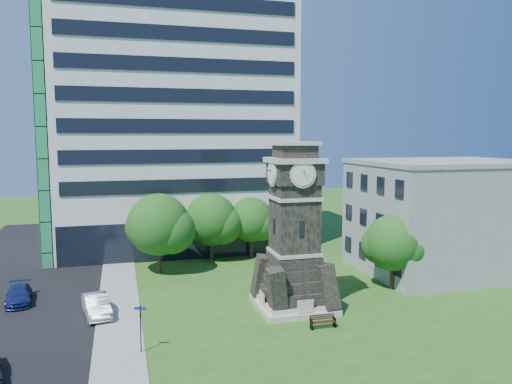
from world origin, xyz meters
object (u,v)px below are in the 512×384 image
object	(u,v)px
park_bench	(322,321)
street_sign	(140,323)
car_street_north	(19,295)
car_east_lot	(426,279)
clock_tower	(294,237)
car_street_mid	(96,305)

from	to	relation	value
park_bench	street_sign	size ratio (longest dim) A/B	0.61
car_street_north	street_sign	xyz separation A→B (m)	(8.58, -11.43, 1.16)
car_street_north	street_sign	bearing A→B (deg)	-59.77
car_east_lot	park_bench	world-z (taller)	car_east_lot
park_bench	clock_tower	bearing A→B (deg)	98.59
clock_tower	car_street_mid	bearing A→B (deg)	171.47
car_street_north	park_bench	world-z (taller)	car_street_north
clock_tower	car_east_lot	distance (m)	13.35
car_east_lot	street_sign	size ratio (longest dim) A/B	1.70
car_street_mid	car_east_lot	xyz separation A→B (m)	(26.41, -0.29, -0.06)
car_street_mid	car_street_north	distance (m)	7.25
park_bench	street_sign	distance (m)	11.83
clock_tower	car_east_lot	world-z (taller)	clock_tower
car_street_mid	street_sign	xyz separation A→B (m)	(2.77, -7.10, 1.05)
clock_tower	park_bench	bearing A→B (deg)	-83.36
car_east_lot	park_bench	bearing A→B (deg)	123.80
street_sign	park_bench	bearing A→B (deg)	20.18
street_sign	car_east_lot	bearing A→B (deg)	32.77
park_bench	car_street_mid	bearing A→B (deg)	158.19
car_street_mid	park_bench	xyz separation A→B (m)	(14.51, -6.39, -0.26)
street_sign	car_street_north	bearing A→B (deg)	143.61
clock_tower	car_street_mid	world-z (taller)	clock_tower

